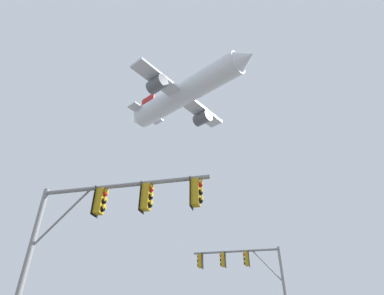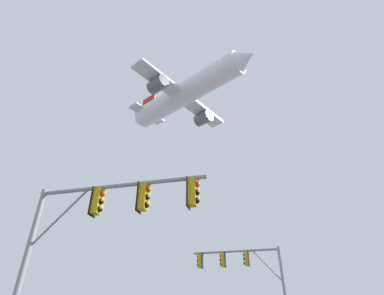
% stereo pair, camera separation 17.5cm
% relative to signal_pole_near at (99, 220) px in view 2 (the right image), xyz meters
% --- Properties ---
extents(signal_pole_near, '(6.26, 1.29, 6.04)m').
position_rel_signal_pole_near_xyz_m(signal_pole_near, '(0.00, 0.00, 0.00)').
color(signal_pole_near, gray).
rests_on(signal_pole_near, ground).
extents(signal_pole_far, '(5.83, 1.25, 6.22)m').
position_rel_signal_pole_near_xyz_m(signal_pole_far, '(5.92, 11.56, 0.12)').
color(signal_pole_far, gray).
rests_on(signal_pole_far, ground).
extents(airplane, '(25.99, 20.91, 8.09)m').
position_rel_signal_pole_near_xyz_m(airplane, '(-0.39, 33.09, 34.89)').
color(airplane, white).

